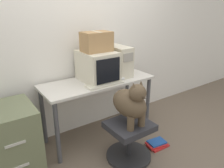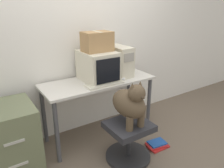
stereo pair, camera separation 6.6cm
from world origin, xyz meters
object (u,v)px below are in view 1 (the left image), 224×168
Objects in this scene: keyboard at (105,84)px; filing_cabinet at (11,141)px; dog at (131,102)px; book_stack_floor at (157,144)px; cardboard_box at (97,42)px; crt_monitor at (97,66)px; pc_tower at (118,61)px; office_chair at (129,139)px.

filing_cabinet is at bearing 173.26° from keyboard.
keyboard is 0.44m from dog.
cardboard_box is at bearing 123.92° from book_stack_floor.
crt_monitor is 1.23m from book_stack_floor.
pc_tower reaches higher than crt_monitor.
office_chair is at bearing -116.06° from pc_tower.
book_stack_floor is (0.47, -0.46, -0.76)m from keyboard.
filing_cabinet is (-1.13, 0.54, 0.12)m from office_chair.
crt_monitor is 0.95× the size of dog.
office_chair is 1.01× the size of dog.
cardboard_box is at bearing 82.92° from keyboard.
office_chair is 1.51× the size of cardboard_box.
dog is at bearing -26.08° from filing_cabinet.
pc_tower is at bearing 64.22° from dog.
crt_monitor is 0.95m from office_chair.
pc_tower is 0.44m from cardboard_box.
filing_cabinet is at bearing 154.25° from office_chair.
keyboard is at bearing 135.74° from book_stack_floor.
dog is 0.80m from book_stack_floor.
book_stack_floor is (0.45, -0.66, -0.93)m from crt_monitor.
keyboard is at bearing 96.75° from office_chair.
pc_tower is 0.81× the size of dog.
crt_monitor reaches higher than dog.
cardboard_box is at bearing 90.00° from crt_monitor.
cardboard_box is at bearing 92.18° from dog.
cardboard_box is (0.03, 0.20, 0.47)m from keyboard.
dog is (0.02, -0.62, -0.26)m from crt_monitor.
book_stack_floor is (0.11, -0.68, -0.95)m from pc_tower.
pc_tower is 1.02m from office_chair.
book_stack_floor is at bearing -44.26° from keyboard.
office_chair is (0.05, -0.42, -0.55)m from keyboard.
filing_cabinet is 1.69m from book_stack_floor.
keyboard reaches higher than office_chair.
office_chair is at bearing 174.09° from book_stack_floor.
keyboard is 0.51m from cardboard_box.
dog is at bearing 175.17° from book_stack_floor.
book_stack_floor is (0.42, -0.04, -0.21)m from office_chair.
cardboard_box is at bearing 92.21° from office_chair.
keyboard is 1.34× the size of cardboard_box.
keyboard is 1.01m from book_stack_floor.
crt_monitor reaches higher than filing_cabinet.
filing_cabinet is at bearing -176.19° from pc_tower.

